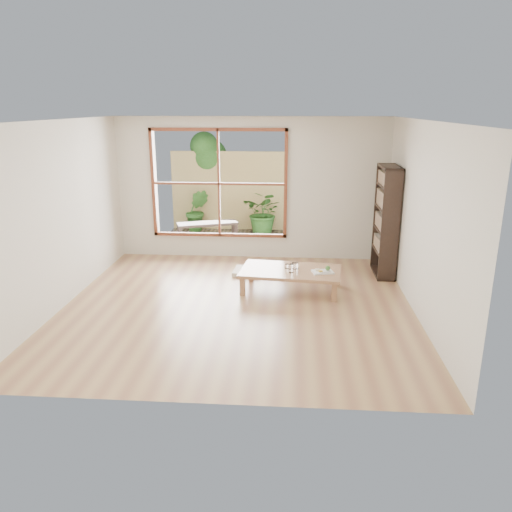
{
  "coord_description": "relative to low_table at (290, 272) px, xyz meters",
  "views": [
    {
      "loc": [
        0.76,
        -6.68,
        2.79
      ],
      "look_at": [
        0.21,
        0.68,
        0.55
      ],
      "focal_mm": 35.0,
      "sensor_mm": 36.0,
      "label": 1
    }
  ],
  "objects": [
    {
      "name": "ground",
      "position": [
        -0.75,
        -0.69,
        -0.3
      ],
      "size": [
        5.0,
        5.0,
        0.0
      ],
      "primitive_type": "plane",
      "color": "tan",
      "rests_on": "ground"
    },
    {
      "name": "low_table",
      "position": [
        0.0,
        0.0,
        0.0
      ],
      "size": [
        1.62,
        1.02,
        0.34
      ],
      "rotation": [
        0.0,
        0.0,
        -0.11
      ],
      "color": "#9E6C4C",
      "rests_on": "ground"
    },
    {
      "name": "floor_cushion",
      "position": [
        -0.74,
        0.76,
        -0.26
      ],
      "size": [
        0.51,
        0.51,
        0.07
      ],
      "primitive_type": "cube",
      "rotation": [
        0.0,
        0.0,
        -0.08
      ],
      "color": "white",
      "rests_on": "ground"
    },
    {
      "name": "bookshelf",
      "position": [
        1.58,
        0.92,
        0.63
      ],
      "size": [
        0.3,
        0.83,
        1.85
      ],
      "primitive_type": "cube",
      "color": "black",
      "rests_on": "ground"
    },
    {
      "name": "glass_tall",
      "position": [
        0.01,
        -0.14,
        0.11
      ],
      "size": [
        0.07,
        0.07,
        0.13
      ],
      "primitive_type": "cylinder",
      "color": "silver",
      "rests_on": "low_table"
    },
    {
      "name": "glass_mid",
      "position": [
        0.05,
        0.05,
        0.09
      ],
      "size": [
        0.07,
        0.07,
        0.1
      ],
      "primitive_type": "cylinder",
      "color": "silver",
      "rests_on": "low_table"
    },
    {
      "name": "glass_short",
      "position": [
        0.08,
        0.05,
        0.09
      ],
      "size": [
        0.07,
        0.07,
        0.1
      ],
      "primitive_type": "cylinder",
      "color": "silver",
      "rests_on": "low_table"
    },
    {
      "name": "glass_small",
      "position": [
        -0.06,
        0.06,
        0.08
      ],
      "size": [
        0.06,
        0.06,
        0.07
      ],
      "primitive_type": "cylinder",
      "color": "silver",
      "rests_on": "low_table"
    },
    {
      "name": "food_tray",
      "position": [
        0.51,
        -0.09,
        0.06
      ],
      "size": [
        0.35,
        0.29,
        0.1
      ],
      "rotation": [
        0.0,
        0.0,
        0.23
      ],
      "color": "white",
      "rests_on": "low_table"
    },
    {
      "name": "deck",
      "position": [
        -1.35,
        2.87,
        -0.3
      ],
      "size": [
        2.8,
        2.0,
        0.05
      ],
      "primitive_type": "cube",
      "color": "#3C342B",
      "rests_on": "ground"
    },
    {
      "name": "garden_bench",
      "position": [
        -1.77,
        2.76,
        0.07
      ],
      "size": [
        1.3,
        0.77,
        0.4
      ],
      "rotation": [
        0.0,
        0.0,
        0.35
      ],
      "color": "black",
      "rests_on": "deck"
    },
    {
      "name": "bamboo_fence",
      "position": [
        -1.35,
        3.87,
        0.6
      ],
      "size": [
        2.8,
        0.06,
        1.8
      ],
      "primitive_type": "cube",
      "color": "tan",
      "rests_on": "ground"
    },
    {
      "name": "shrub_right",
      "position": [
        -0.61,
        3.43,
        0.22
      ],
      "size": [
        1.11,
        1.05,
        0.97
      ],
      "primitive_type": "imported",
      "rotation": [
        0.0,
        0.0,
        -0.42
      ],
      "color": "#2D6224",
      "rests_on": "deck"
    },
    {
      "name": "shrub_left",
      "position": [
        -2.15,
        3.61,
        0.2
      ],
      "size": [
        0.57,
        0.48,
        0.95
      ],
      "primitive_type": "imported",
      "rotation": [
        0.0,
        0.0,
        0.11
      ],
      "color": "#2D6224",
      "rests_on": "deck"
    },
    {
      "name": "garden_tree",
      "position": [
        -2.03,
        4.17,
        1.33
      ],
      "size": [
        1.04,
        0.85,
        2.22
      ],
      "color": "#4C3D2D",
      "rests_on": "ground"
    }
  ]
}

